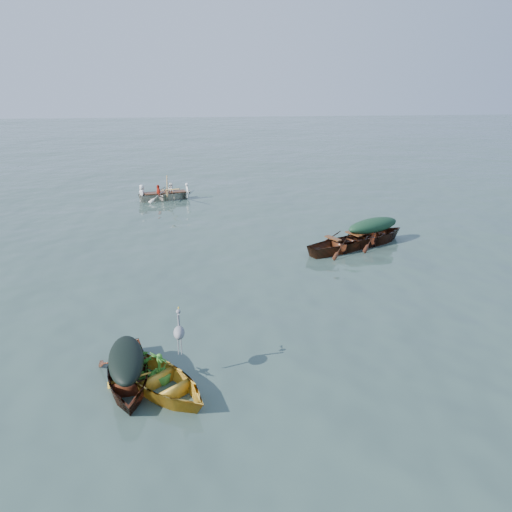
{
  "coord_description": "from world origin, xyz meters",
  "views": [
    {
      "loc": [
        -1.62,
        -11.19,
        5.73
      ],
      "look_at": [
        0.09,
        3.35,
        0.5
      ],
      "focal_mm": 35.0,
      "sensor_mm": 36.0,
      "label": 1
    }
  ],
  "objects_px": {
    "yellow_dinghy": "(161,391)",
    "rowed_boat": "(166,200)",
    "heron": "(179,339)",
    "green_tarp_boat": "(371,244)",
    "open_wooden_boat": "(343,251)",
    "dark_covered_boat": "(128,383)"
  },
  "relations": [
    {
      "from": "dark_covered_boat",
      "to": "rowed_boat",
      "type": "distance_m",
      "value": 15.97
    },
    {
      "from": "yellow_dinghy",
      "to": "heron",
      "type": "relative_size",
      "value": 3.42
    },
    {
      "from": "rowed_boat",
      "to": "heron",
      "type": "relative_size",
      "value": 3.98
    },
    {
      "from": "dark_covered_boat",
      "to": "green_tarp_boat",
      "type": "xyz_separation_m",
      "value": [
        7.77,
        8.03,
        0.0
      ]
    },
    {
      "from": "yellow_dinghy",
      "to": "open_wooden_boat",
      "type": "bearing_deg",
      "value": 12.97
    },
    {
      "from": "rowed_boat",
      "to": "yellow_dinghy",
      "type": "bearing_deg",
      "value": 170.22
    },
    {
      "from": "green_tarp_boat",
      "to": "open_wooden_boat",
      "type": "xyz_separation_m",
      "value": [
        -1.27,
        -0.64,
        0.0
      ]
    },
    {
      "from": "heron",
      "to": "rowed_boat",
      "type": "bearing_deg",
      "value": 54.29
    },
    {
      "from": "yellow_dinghy",
      "to": "heron",
      "type": "height_order",
      "value": "heron"
    },
    {
      "from": "yellow_dinghy",
      "to": "heron",
      "type": "distance_m",
      "value": 1.04
    },
    {
      "from": "rowed_boat",
      "to": "open_wooden_boat",
      "type": "bearing_deg",
      "value": -154.86
    },
    {
      "from": "green_tarp_boat",
      "to": "yellow_dinghy",
      "type": "bearing_deg",
      "value": 112.99
    },
    {
      "from": "yellow_dinghy",
      "to": "green_tarp_boat",
      "type": "height_order",
      "value": "green_tarp_boat"
    },
    {
      "from": "rowed_boat",
      "to": "green_tarp_boat",
      "type": "bearing_deg",
      "value": -147.71
    },
    {
      "from": "yellow_dinghy",
      "to": "open_wooden_boat",
      "type": "distance_m",
      "value": 9.68
    },
    {
      "from": "green_tarp_boat",
      "to": "heron",
      "type": "distance_m",
      "value": 10.46
    },
    {
      "from": "open_wooden_boat",
      "to": "yellow_dinghy",
      "type": "bearing_deg",
      "value": 116.38
    },
    {
      "from": "dark_covered_boat",
      "to": "yellow_dinghy",
      "type": "bearing_deg",
      "value": -33.63
    },
    {
      "from": "open_wooden_boat",
      "to": "dark_covered_boat",
      "type": "bearing_deg",
      "value": 112.19
    },
    {
      "from": "heron",
      "to": "dark_covered_boat",
      "type": "bearing_deg",
      "value": 143.89
    },
    {
      "from": "yellow_dinghy",
      "to": "rowed_boat",
      "type": "height_order",
      "value": "yellow_dinghy"
    },
    {
      "from": "open_wooden_boat",
      "to": "heron",
      "type": "xyz_separation_m",
      "value": [
        -5.45,
        -7.32,
        0.88
      ]
    }
  ]
}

